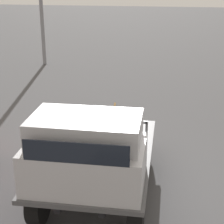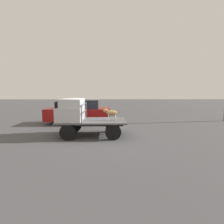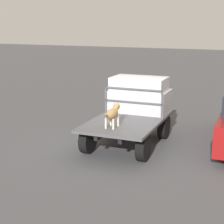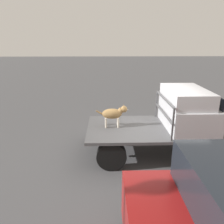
# 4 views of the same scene
# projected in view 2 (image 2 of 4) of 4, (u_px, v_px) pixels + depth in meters

# --- Properties ---
(ground_plane) EXTENTS (80.00, 80.00, 0.00)m
(ground_plane) POSITION_uv_depth(u_px,v_px,m) (92.00, 135.00, 9.22)
(ground_plane) COLOR #474749
(flatbed_truck) EXTENTS (3.49, 1.98, 0.83)m
(flatbed_truck) POSITION_uv_depth(u_px,v_px,m) (92.00, 124.00, 9.15)
(flatbed_truck) COLOR black
(flatbed_truck) RESTS_ON ground
(truck_cab) EXTENTS (1.22, 1.86, 1.12)m
(truck_cab) POSITION_uv_depth(u_px,v_px,m) (72.00, 110.00, 9.04)
(truck_cab) COLOR #B7B7BC
(truck_cab) RESTS_ON flatbed_truck
(truck_headboard) EXTENTS (0.04, 1.86, 0.86)m
(truck_headboard) POSITION_uv_depth(u_px,v_px,m) (84.00, 109.00, 9.04)
(truck_headboard) COLOR #4C4C4F
(truck_headboard) RESTS_ON flatbed_truck
(dog) EXTENTS (0.93, 0.29, 0.65)m
(dog) POSITION_uv_depth(u_px,v_px,m) (111.00, 113.00, 8.99)
(dog) COLOR beige
(dog) RESTS_ON flatbed_truck
(parked_sedan) EXTENTS (4.53, 1.89, 1.72)m
(parked_sedan) POSITION_uv_depth(u_px,v_px,m) (79.00, 112.00, 12.61)
(parked_sedan) COLOR black
(parked_sedan) RESTS_ON ground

